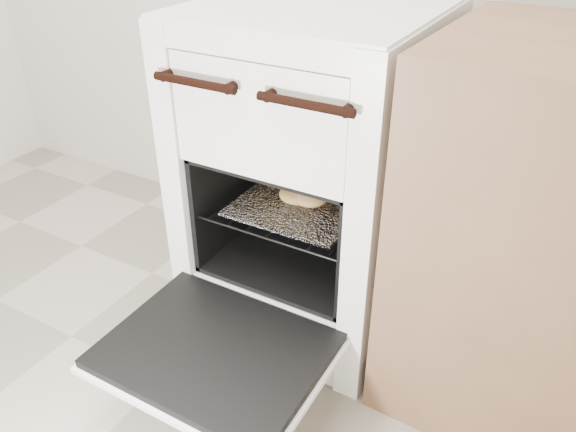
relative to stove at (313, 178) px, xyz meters
name	(u,v)px	position (x,y,z in m)	size (l,w,h in m)	color
stove	(313,178)	(0.00, 0.00, 0.00)	(0.57, 0.64, 0.88)	white
oven_door	(215,352)	(0.00, -0.48, -0.24)	(0.52, 0.40, 0.04)	black
oven_rack	(302,204)	(0.00, -0.06, -0.05)	(0.42, 0.40, 0.01)	black
foil_sheet	(299,206)	(0.00, -0.08, -0.05)	(0.32, 0.29, 0.01)	white
baked_rolls	(313,187)	(0.01, -0.02, -0.02)	(0.31, 0.22, 0.05)	#E2A25A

